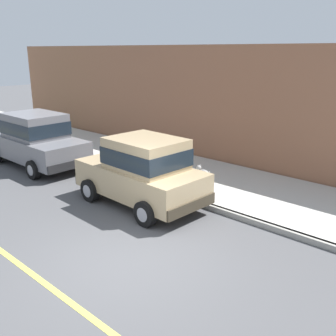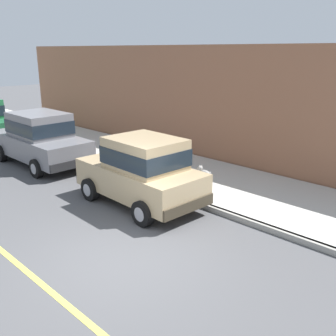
# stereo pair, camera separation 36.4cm
# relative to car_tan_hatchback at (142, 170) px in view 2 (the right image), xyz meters

# --- Properties ---
(ground_plane) EXTENTS (80.00, 80.00, 0.00)m
(ground_plane) POSITION_rel_car_tan_hatchback_xyz_m (-2.22, -1.91, -0.98)
(ground_plane) COLOR #4C4C4F
(curb) EXTENTS (0.16, 64.00, 0.14)m
(curb) POSITION_rel_car_tan_hatchback_xyz_m (0.98, -1.91, -0.91)
(curb) COLOR gray
(curb) RESTS_ON ground
(sidewalk) EXTENTS (3.60, 64.00, 0.14)m
(sidewalk) POSITION_rel_car_tan_hatchback_xyz_m (2.78, -1.91, -0.91)
(sidewalk) COLOR #B7B5AD
(sidewalk) RESTS_ON ground
(lane_centre_line) EXTENTS (0.12, 57.60, 0.01)m
(lane_centre_line) POSITION_rel_car_tan_hatchback_xyz_m (-3.82, -1.91, -0.97)
(lane_centre_line) COLOR #E0D64C
(lane_centre_line) RESTS_ON ground
(car_tan_hatchback) EXTENTS (2.04, 3.85, 1.88)m
(car_tan_hatchback) POSITION_rel_car_tan_hatchback_xyz_m (0.00, 0.00, 0.00)
(car_tan_hatchback) COLOR tan
(car_tan_hatchback) RESTS_ON ground
(car_grey_sedan) EXTENTS (2.05, 4.61, 1.92)m
(car_grey_sedan) POSITION_rel_car_tan_hatchback_xyz_m (-0.02, 5.58, 0.01)
(car_grey_sedan) COLOR slate
(car_grey_sedan) RESTS_ON ground
(dog_grey) EXTENTS (0.31, 0.74, 0.49)m
(dog_grey) POSITION_rel_car_tan_hatchback_xyz_m (2.37, -0.23, -0.55)
(dog_grey) COLOR #999691
(dog_grey) RESTS_ON sidewalk
(fire_hydrant) EXTENTS (0.34, 0.24, 0.72)m
(fire_hydrant) POSITION_rel_car_tan_hatchback_xyz_m (1.43, 2.83, -0.50)
(fire_hydrant) COLOR red
(fire_hydrant) RESTS_ON sidewalk
(building_facade) EXTENTS (0.50, 20.00, 4.25)m
(building_facade) POSITION_rel_car_tan_hatchback_xyz_m (4.88, 4.25, 1.15)
(building_facade) COLOR #8C5B42
(building_facade) RESTS_ON ground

